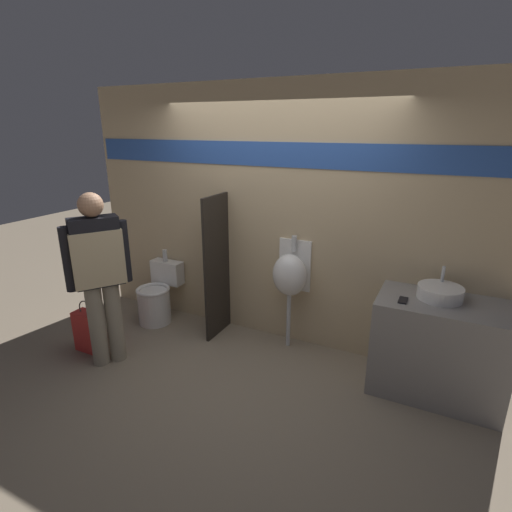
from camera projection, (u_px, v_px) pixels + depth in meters
ground_plane at (249, 358)px, 4.08m from camera, size 16.00×16.00×0.00m
display_wall at (274, 216)px, 4.17m from camera, size 4.59×0.07×2.70m
sink_counter at (438, 348)px, 3.44m from camera, size 1.07×0.62×0.87m
sink_basin at (440, 293)px, 3.37m from camera, size 0.37×0.37×0.25m
cell_phone at (403, 300)px, 3.34m from camera, size 0.07×0.14×0.01m
divider_near_counter at (217, 267)px, 4.36m from camera, size 0.03×0.48×1.58m
urinal_near_counter at (290, 275)px, 4.09m from camera, size 0.37×0.29×1.20m
toilet at (157, 297)px, 4.80m from camera, size 0.40×0.56×0.84m
person_in_vest at (99, 268)px, 3.74m from camera, size 0.43×0.51×1.70m
shopping_bag at (89, 331)px, 4.17m from camera, size 0.30×0.16×0.57m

